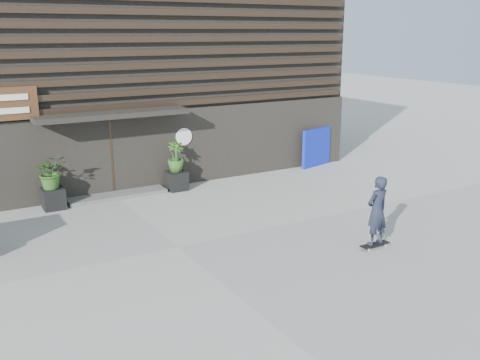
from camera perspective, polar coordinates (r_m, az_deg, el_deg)
ground at (r=12.85m, az=-6.56°, el=-7.04°), size 80.00×80.00×0.00m
entrance_step at (r=16.92m, az=-12.86°, el=-1.56°), size 3.00×0.80×0.12m
planter_pot_left at (r=16.24m, az=-19.09°, el=-1.86°), size 0.60×0.60×0.60m
bamboo_left at (r=16.04m, az=-19.33°, el=0.80°), size 0.86×0.75×0.96m
planter_pot_right at (r=17.30m, az=-6.71°, el=-0.07°), size 0.60×0.60×0.60m
bamboo_right at (r=17.11m, az=-6.79°, el=2.45°), size 0.54×0.54×0.96m
blue_tarp at (r=20.37m, az=8.07°, el=3.43°), size 1.50×0.50×1.42m
building at (r=21.43m, az=-17.95°, el=12.29°), size 18.00×11.00×8.00m
skateboarder at (r=12.81m, az=14.27°, el=-3.19°), size 0.78×0.44×1.73m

